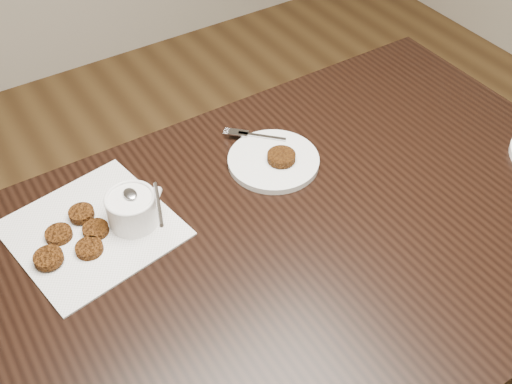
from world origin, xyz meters
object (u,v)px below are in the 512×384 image
Objects in this scene: sauce_ramekin at (129,197)px; table at (295,335)px; plate_with_patty at (274,158)px; napkin at (93,230)px.

table is at bearing -36.11° from sauce_ramekin.
plate_with_patty is (0.33, -0.00, -0.06)m from sauce_ramekin.
napkin is at bearing 176.25° from plate_with_patty.
plate_with_patty is at bearing -3.75° from napkin.
plate_with_patty is at bearing 73.20° from table.
sauce_ramekin reaches higher than table.
napkin is at bearing 147.49° from table.
sauce_ramekin is 0.33m from plate_with_patty.
table is 0.56m from sauce_ramekin.
table is 0.56m from napkin.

